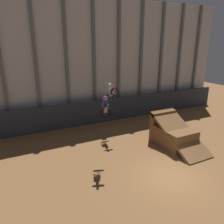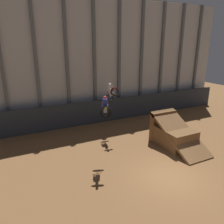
{
  "view_description": "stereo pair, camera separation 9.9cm",
  "coord_description": "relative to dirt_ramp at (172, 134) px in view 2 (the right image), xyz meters",
  "views": [
    {
      "loc": [
        -8.34,
        -8.69,
        7.76
      ],
      "look_at": [
        -0.94,
        6.01,
        2.59
      ],
      "focal_mm": 35.0,
      "sensor_mm": 36.0,
      "label": 1
    },
    {
      "loc": [
        -8.25,
        -8.73,
        7.76
      ],
      "look_at": [
        -0.94,
        6.01,
        2.59
      ],
      "focal_mm": 35.0,
      "sensor_mm": 36.0,
      "label": 2
    }
  ],
  "objects": [
    {
      "name": "dirt_ramp",
      "position": [
        0.0,
        0.0,
        0.0
      ],
      "size": [
        2.35,
        4.66,
        2.59
      ],
      "color": "brown",
      "rests_on": "ground_plane"
    },
    {
      "name": "lower_barrier",
      "position": [
        -3.21,
        7.29,
        0.29
      ],
      "size": [
        31.36,
        0.2,
        2.35
      ],
      "color": "#2D333D",
      "rests_on": "ground_plane"
    },
    {
      "name": "arena_back_wall",
      "position": [
        -3.21,
        8.42,
        5.17
      ],
      "size": [
        32.0,
        0.4,
        12.1
      ],
      "color": "silver",
      "rests_on": "ground_plane"
    },
    {
      "name": "rider_bike_right_air",
      "position": [
        -3.59,
        3.67,
        3.01
      ],
      "size": [
        0.87,
        1.72,
        1.67
      ],
      "rotation": [
        -0.57,
        0.0,
        -0.09
      ],
      "color": "black"
    },
    {
      "name": "ground_plane",
      "position": [
        -3.21,
        -3.55,
        -0.88
      ],
      "size": [
        60.0,
        60.0,
        0.0
      ],
      "primitive_type": "plane",
      "color": "brown"
    },
    {
      "name": "rider_bike_left_air",
      "position": [
        -5.93,
        -0.15,
        2.9
      ],
      "size": [
        1.28,
        1.81,
        1.63
      ],
      "rotation": [
        -0.32,
        0.0,
        -0.37
      ],
      "color": "black"
    }
  ]
}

